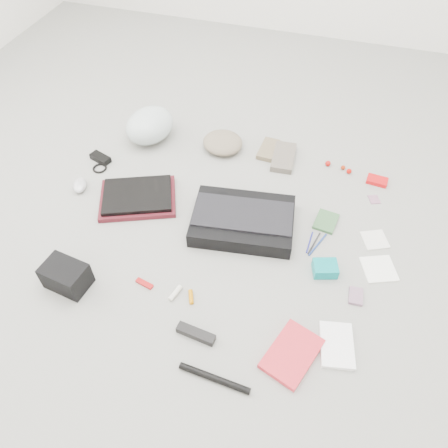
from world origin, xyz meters
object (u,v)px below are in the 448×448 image
(messenger_bag, at_px, (243,221))
(laptop, at_px, (137,195))
(bike_helmet, at_px, (150,125))
(camera_bag, at_px, (66,276))
(accordion_wallet, at_px, (325,268))
(book_red, at_px, (292,354))

(messenger_bag, relative_size, laptop, 1.40)
(laptop, height_order, bike_helmet, bike_helmet)
(messenger_bag, relative_size, camera_bag, 2.61)
(bike_helmet, bearing_deg, laptop, -57.09)
(messenger_bag, xyz_separation_m, accordion_wallet, (0.39, -0.14, -0.01))
(camera_bag, distance_m, book_red, 0.93)
(book_red, height_order, accordion_wallet, accordion_wallet)
(messenger_bag, xyz_separation_m, camera_bag, (-0.59, -0.51, 0.02))
(camera_bag, height_order, accordion_wallet, camera_bag)
(laptop, height_order, accordion_wallet, accordion_wallet)
(messenger_bag, relative_size, accordion_wallet, 4.57)
(messenger_bag, xyz_separation_m, bike_helmet, (-0.65, 0.47, 0.05))
(bike_helmet, relative_size, camera_bag, 1.67)
(camera_bag, height_order, book_red, camera_bag)
(laptop, bearing_deg, accordion_wallet, -32.27)
(laptop, distance_m, bike_helmet, 0.48)
(bike_helmet, distance_m, accordion_wallet, 1.21)
(accordion_wallet, bearing_deg, book_red, -115.93)
(laptop, relative_size, bike_helmet, 1.11)
(messenger_bag, relative_size, book_red, 1.99)
(laptop, relative_size, camera_bag, 1.86)
(laptop, bearing_deg, camera_bag, -120.15)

